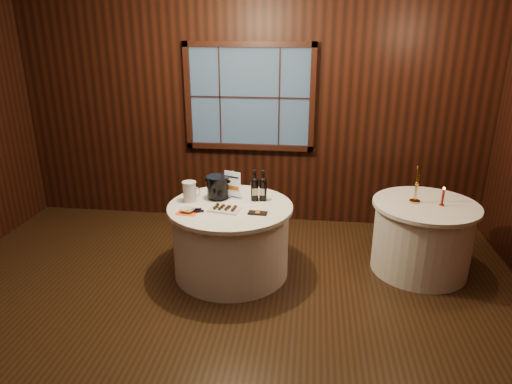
# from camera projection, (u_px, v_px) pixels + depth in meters

# --- Properties ---
(ground) EXTENTS (6.00, 6.00, 0.00)m
(ground) POSITION_uv_depth(u_px,v_px,m) (212.00, 329.00, 3.98)
(ground) COLOR black
(ground) RESTS_ON ground
(back_wall) EXTENTS (6.00, 0.10, 3.00)m
(back_wall) POSITION_uv_depth(u_px,v_px,m) (250.00, 105.00, 5.76)
(back_wall) COLOR black
(back_wall) RESTS_ON ground
(main_table) EXTENTS (1.28, 1.28, 0.77)m
(main_table) POSITION_uv_depth(u_px,v_px,m) (231.00, 239.00, 4.78)
(main_table) COLOR white
(main_table) RESTS_ON ground
(side_table) EXTENTS (1.08, 1.08, 0.77)m
(side_table) POSITION_uv_depth(u_px,v_px,m) (422.00, 237.00, 4.83)
(side_table) COLOR white
(side_table) RESTS_ON ground
(sign_stand) EXTENTS (0.18, 0.14, 0.30)m
(sign_stand) POSITION_uv_depth(u_px,v_px,m) (233.00, 189.00, 4.81)
(sign_stand) COLOR silver
(sign_stand) RESTS_ON main_table
(port_bottle_left) EXTENTS (0.08, 0.09, 0.33)m
(port_bottle_left) POSITION_uv_depth(u_px,v_px,m) (255.00, 187.00, 4.73)
(port_bottle_left) COLOR black
(port_bottle_left) RESTS_ON main_table
(port_bottle_right) EXTENTS (0.08, 0.09, 0.33)m
(port_bottle_right) POSITION_uv_depth(u_px,v_px,m) (263.00, 187.00, 4.73)
(port_bottle_right) COLOR black
(port_bottle_right) RESTS_ON main_table
(ice_bucket) EXTENTS (0.24, 0.24, 0.25)m
(ice_bucket) POSITION_uv_depth(u_px,v_px,m) (218.00, 187.00, 4.79)
(ice_bucket) COLOR black
(ice_bucket) RESTS_ON main_table
(chocolate_plate) EXTENTS (0.33, 0.25, 0.04)m
(chocolate_plate) POSITION_uv_depth(u_px,v_px,m) (225.00, 209.00, 4.52)
(chocolate_plate) COLOR silver
(chocolate_plate) RESTS_ON main_table
(chocolate_box) EXTENTS (0.19, 0.10, 0.02)m
(chocolate_box) POSITION_uv_depth(u_px,v_px,m) (258.00, 213.00, 4.44)
(chocolate_box) COLOR black
(chocolate_box) RESTS_ON main_table
(grape_bunch) EXTENTS (0.17, 0.07, 0.04)m
(grape_bunch) POSITION_uv_depth(u_px,v_px,m) (198.00, 210.00, 4.47)
(grape_bunch) COLOR black
(grape_bunch) RESTS_ON main_table
(glass_pitcher) EXTENTS (0.19, 0.15, 0.21)m
(glass_pitcher) POSITION_uv_depth(u_px,v_px,m) (190.00, 191.00, 4.73)
(glass_pitcher) COLOR silver
(glass_pitcher) RESTS_ON main_table
(orange_napkin) EXTENTS (0.21, 0.21, 0.00)m
(orange_napkin) POSITION_uv_depth(u_px,v_px,m) (188.00, 212.00, 4.48)
(orange_napkin) COLOR #FF5A15
(orange_napkin) RESTS_ON main_table
(cracker_bowl) EXTENTS (0.16, 0.16, 0.03)m
(cracker_bowl) POSITION_uv_depth(u_px,v_px,m) (188.00, 210.00, 4.47)
(cracker_bowl) COLOR silver
(cracker_bowl) RESTS_ON orange_napkin
(brass_candlestick) EXTENTS (0.11, 0.11, 0.40)m
(brass_candlestick) POSITION_uv_depth(u_px,v_px,m) (416.00, 189.00, 4.68)
(brass_candlestick) COLOR gold
(brass_candlestick) RESTS_ON side_table
(red_candle) EXTENTS (0.05, 0.05, 0.20)m
(red_candle) POSITION_uv_depth(u_px,v_px,m) (443.00, 199.00, 4.60)
(red_candle) COLOR gold
(red_candle) RESTS_ON side_table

